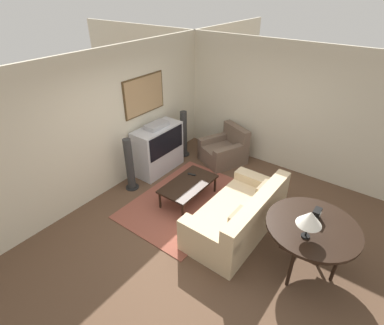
{
  "coord_description": "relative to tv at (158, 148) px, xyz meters",
  "views": [
    {
      "loc": [
        -3.26,
        -2.2,
        3.64
      ],
      "look_at": [
        0.54,
        0.64,
        0.75
      ],
      "focal_mm": 28.0,
      "sensor_mm": 36.0,
      "label": 1
    }
  ],
  "objects": [
    {
      "name": "ground_plane",
      "position": [
        -0.86,
        -1.79,
        -0.53
      ],
      "size": [
        12.0,
        12.0,
        0.0
      ],
      "primitive_type": "plane",
      "color": "brown"
    },
    {
      "name": "wall_back",
      "position": [
        -0.85,
        0.34,
        0.83
      ],
      "size": [
        12.0,
        0.1,
        2.7
      ],
      "color": "beige",
      "rests_on": "ground_plane"
    },
    {
      "name": "wall_right",
      "position": [
        1.77,
        -1.79,
        0.82
      ],
      "size": [
        0.06,
        12.0,
        2.7
      ],
      "color": "beige",
      "rests_on": "ground_plane"
    },
    {
      "name": "area_rug",
      "position": [
        -0.55,
        -1.19,
        -0.52
      ],
      "size": [
        2.42,
        1.67,
        0.01
      ],
      "color": "brown",
      "rests_on": "ground_plane"
    },
    {
      "name": "tv",
      "position": [
        0.0,
        0.0,
        0.0
      ],
      "size": [
        1.12,
        0.52,
        1.12
      ],
      "color": "#B7B7BC",
      "rests_on": "ground_plane"
    },
    {
      "name": "couch",
      "position": [
        -0.64,
        -2.36,
        -0.23
      ],
      "size": [
        1.92,
        0.98,
        0.84
      ],
      "rotation": [
        0.0,
        0.0,
        3.13
      ],
      "color": "#CCB289",
      "rests_on": "ground_plane"
    },
    {
      "name": "armchair",
      "position": [
        1.18,
        -0.97,
        -0.26
      ],
      "size": [
        1.14,
        1.1,
        0.82
      ],
      "rotation": [
        0.0,
        0.0,
        -1.99
      ],
      "color": "brown",
      "rests_on": "ground_plane"
    },
    {
      "name": "coffee_table",
      "position": [
        -0.48,
        -1.19,
        -0.18
      ],
      "size": [
        1.13,
        0.63,
        0.39
      ],
      "color": "black",
      "rests_on": "ground_plane"
    },
    {
      "name": "console_table",
      "position": [
        -0.73,
        -3.51,
        0.21
      ],
      "size": [
        1.25,
        1.25,
        0.81
      ],
      "color": "black",
      "rests_on": "ground_plane"
    },
    {
      "name": "table_lamp",
      "position": [
        -1.0,
        -3.48,
        0.59
      ],
      "size": [
        0.32,
        0.32,
        0.41
      ],
      "color": "black",
      "rests_on": "console_table"
    },
    {
      "name": "mantel_clock",
      "position": [
        -0.58,
        -3.48,
        0.36
      ],
      "size": [
        0.16,
        0.1,
        0.16
      ],
      "color": "black",
      "rests_on": "console_table"
    },
    {
      "name": "remote",
      "position": [
        -0.22,
        -1.07,
        -0.13
      ],
      "size": [
        0.08,
        0.17,
        0.02
      ],
      "color": "black",
      "rests_on": "coffee_table"
    },
    {
      "name": "speaker_tower_left",
      "position": [
        -0.86,
        -0.02,
        -0.0
      ],
      "size": [
        0.27,
        0.27,
        1.11
      ],
      "color": "black",
      "rests_on": "ground_plane"
    },
    {
      "name": "speaker_tower_right",
      "position": [
        0.86,
        -0.02,
        -0.0
      ],
      "size": [
        0.27,
        0.27,
        1.11
      ],
      "color": "black",
      "rests_on": "ground_plane"
    }
  ]
}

